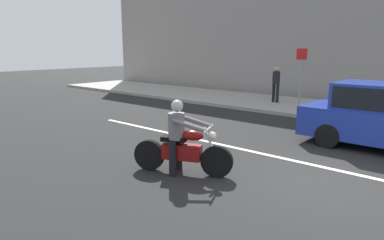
# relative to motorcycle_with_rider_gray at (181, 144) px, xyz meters

# --- Properties ---
(ground_plane) EXTENTS (80.00, 80.00, 0.00)m
(ground_plane) POSITION_rel_motorcycle_with_rider_gray_xyz_m (2.71, 1.43, -0.64)
(ground_plane) COLOR black
(lane_marking_stripe) EXTENTS (18.00, 0.14, 0.01)m
(lane_marking_stripe) POSITION_rel_motorcycle_with_rider_gray_xyz_m (3.23, 2.33, -0.64)
(lane_marking_stripe) COLOR silver
(lane_marking_stripe) RESTS_ON ground_plane
(motorcycle_with_rider_gray) EXTENTS (2.03, 1.05, 1.57)m
(motorcycle_with_rider_gray) POSITION_rel_motorcycle_with_rider_gray_xyz_m (0.00, 0.00, 0.00)
(motorcycle_with_rider_gray) COLOR black
(motorcycle_with_rider_gray) RESTS_ON ground_plane
(street_sign_post) EXTENTS (0.44, 0.08, 2.48)m
(street_sign_post) POSITION_rel_motorcycle_with_rider_gray_xyz_m (-1.09, 8.37, 1.00)
(street_sign_post) COLOR gray
(street_sign_post) RESTS_ON sidewalk_slab
(pedestrian_bystander) EXTENTS (0.34, 0.34, 1.63)m
(pedestrian_bystander) POSITION_rel_motorcycle_with_rider_gray_xyz_m (-2.69, 9.40, 0.45)
(pedestrian_bystander) COLOR black
(pedestrian_bystander) RESTS_ON sidewalk_slab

